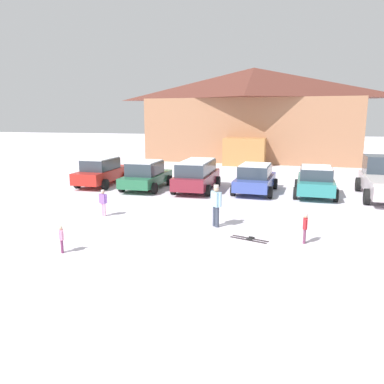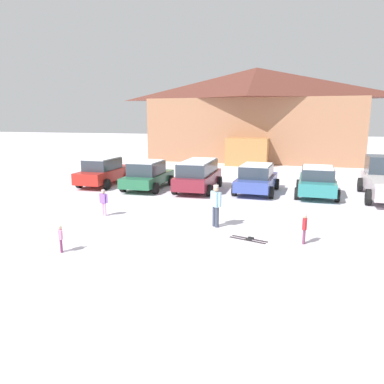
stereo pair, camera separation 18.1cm
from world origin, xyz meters
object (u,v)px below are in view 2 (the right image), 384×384
Objects in this scene: skier_child_in_purple_jacket at (104,201)px; skier_adult_in_blue_parka at (216,203)px; pair_of_skis at (249,239)px; parked_red_sedan at (104,171)px; parked_green_coupe at (147,175)px; skier_child_in_pink_snowsuit at (61,237)px; ski_lodge at (255,114)px; skier_child_in_red_jacket at (305,227)px; parked_blue_hatchback at (257,178)px; parked_teal_hatchback at (317,181)px; parked_maroon_van at (198,174)px.

skier_adult_in_blue_parka reaches higher than skier_child_in_purple_jacket.
skier_adult_in_blue_parka is 1.20× the size of pair_of_skis.
parked_red_sedan is at bearing 118.12° from skier_child_in_purple_jacket.
skier_child_in_pink_snowsuit is at bearing -82.73° from parked_green_coupe.
skier_child_in_purple_jacket is at bearing -85.40° from parked_green_coupe.
skier_child_in_red_jacket is (4.41, -25.39, -3.93)m from ski_lodge.
ski_lodge reaches higher than parked_red_sedan.
ski_lodge is at bearing 96.54° from parked_blue_hatchback.
skier_child_in_red_jacket is at bearing -73.63° from parked_blue_hatchback.
parked_red_sedan is 14.64m from skier_child_in_red_jacket.
ski_lodge is 4.61× the size of parked_blue_hatchback.
skier_adult_in_blue_parka is 2.14m from pair_of_skis.
skier_child_in_pink_snowsuit is 0.64× the size of pair_of_skis.
parked_red_sedan is at bearing 179.90° from parked_blue_hatchback.
parked_red_sedan reaches higher than pair_of_skis.
parked_blue_hatchback is 8.50m from pair_of_skis.
pair_of_skis is (6.50, -1.60, -0.64)m from skier_child_in_purple_jacket.
skier_adult_in_blue_parka reaches higher than parked_teal_hatchback.
skier_child_in_pink_snowsuit is at bearing -153.57° from pair_of_skis.
parked_teal_hatchback is 3.11× the size of pair_of_skis.
parked_red_sedan is 1.08× the size of parked_green_coupe.
parked_teal_hatchback is at bearing 3.02° from parked_green_coupe.
skier_child_in_purple_jacket is at bearing -130.77° from parked_blue_hatchback.
skier_child_in_pink_snowsuit is 8.04m from skier_child_in_red_jacket.
pair_of_skis is (-2.65, -8.43, -0.80)m from parked_teal_hatchback.
ski_lodge is 17.49× the size of skier_child_in_purple_jacket.
parked_maroon_van is 2.88× the size of skier_adult_in_blue_parka.
ski_lodge is at bearing 95.72° from pair_of_skis.
skier_child_in_pink_snowsuit is 0.77× the size of skier_child_in_purple_jacket.
skier_adult_in_blue_parka is (1.09, -24.23, -3.58)m from ski_lodge.
pair_of_skis is at bearing -84.28° from ski_lodge.
skier_adult_in_blue_parka is (-0.86, -7.18, 0.11)m from parked_blue_hatchback.
skier_child_in_pink_snowsuit is at bearing -96.23° from ski_lodge.
skier_child_in_red_jacket is at bearing -10.18° from skier_child_in_purple_jacket.
skier_child_in_pink_snowsuit is at bearing -126.43° from parked_teal_hatchback.
ski_lodge reaches higher than skier_adult_in_blue_parka.
parked_green_coupe is at bearing -176.98° from parked_teal_hatchback.
skier_adult_in_blue_parka is at bearing -70.23° from parked_maroon_van.
parked_red_sedan is 2.88× the size of skier_adult_in_blue_parka.
parked_teal_hatchback is 3.73× the size of skier_child_in_purple_jacket.
skier_child_in_pink_snowsuit is at bearing -98.67° from parked_maroon_van.
skier_child_in_purple_jacket is at bearing 166.20° from pair_of_skis.
parked_red_sedan is at bearing 111.89° from skier_child_in_pink_snowsuit.
skier_child_in_pink_snowsuit is (4.53, -11.26, -0.36)m from parked_red_sedan.
ski_lodge is 26.07m from skier_child_in_red_jacket.
ski_lodge is 26.01m from pair_of_skis.
parked_blue_hatchback is 12.33m from skier_child_in_pink_snowsuit.
ski_lodge reaches higher than parked_green_coupe.
parked_maroon_van reaches higher than skier_adult_in_blue_parka.
skier_child_in_purple_jacket is (-9.15, -6.84, -0.17)m from parked_teal_hatchback.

